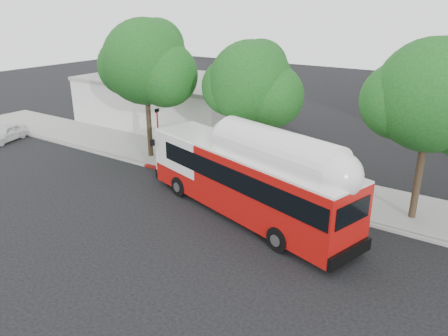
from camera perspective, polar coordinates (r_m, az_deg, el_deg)
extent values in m
plane|color=black|center=(23.08, -2.37, -6.43)|extent=(120.00, 120.00, 0.00)
cube|color=gray|center=(28.07, 5.49, -1.26)|extent=(60.00, 5.00, 0.15)
cube|color=gray|center=(25.98, 2.72, -3.04)|extent=(60.00, 0.30, 0.15)
cube|color=maroon|center=(27.52, -2.62, -1.63)|extent=(10.00, 0.32, 0.16)
cylinder|color=#2D2116|center=(31.49, -9.82, 6.63)|extent=(0.36, 0.36, 6.08)
sphere|color=#144816|center=(30.81, -10.26, 13.50)|extent=(5.80, 5.80, 5.80)
sphere|color=#144816|center=(29.99, -7.65, 11.98)|extent=(4.35, 4.35, 4.35)
cylinder|color=#2D2116|center=(27.25, 3.32, 4.01)|extent=(0.36, 0.36, 5.44)
sphere|color=#144816|center=(26.48, 3.48, 11.08)|extent=(5.00, 5.00, 5.00)
sphere|color=#144816|center=(26.12, 6.30, 9.35)|extent=(3.75, 3.75, 3.75)
cylinder|color=#2D2116|center=(23.79, 24.22, 0.08)|extent=(0.36, 0.36, 5.76)
sphere|color=#144816|center=(22.89, 25.53, 8.55)|extent=(5.40, 5.40, 5.40)
cube|color=silver|center=(41.14, -6.68, 8.56)|extent=(16.00, 10.00, 4.00)
cube|color=gray|center=(40.75, -6.80, 11.45)|extent=(16.20, 10.20, 0.30)
cube|color=#AD0F0C|center=(22.56, 2.79, -1.67)|extent=(13.19, 6.34, 3.12)
cube|color=black|center=(21.96, 3.77, -0.52)|extent=(11.97, 6.04, 1.02)
cube|color=white|center=(22.01, 2.87, 2.20)|extent=(13.16, 6.26, 0.11)
cube|color=white|center=(20.47, 6.94, 1.46)|extent=(7.22, 4.01, 0.59)
cube|color=black|center=(28.31, -6.89, -0.12)|extent=(1.37, 2.10, 0.06)
imported|color=#203695|center=(28.14, -6.93, 0.87)|extent=(1.14, 1.95, 0.97)
imported|color=silver|center=(39.74, -26.61, 4.08)|extent=(4.16, 2.54, 1.32)
cylinder|color=#B4131D|center=(29.74, -8.56, 3.64)|extent=(0.12, 0.12, 3.85)
cube|color=black|center=(29.22, -8.77, 7.43)|extent=(0.05, 0.38, 0.24)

